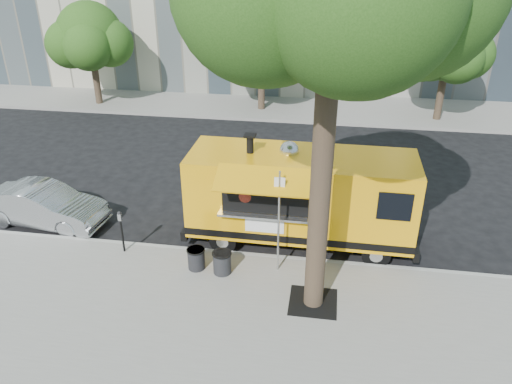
% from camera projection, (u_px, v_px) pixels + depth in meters
% --- Properties ---
extents(ground, '(120.00, 120.00, 0.00)m').
position_uv_depth(ground, '(234.00, 239.00, 15.49)').
color(ground, black).
rests_on(ground, ground).
extents(sidewalk, '(60.00, 6.00, 0.15)m').
position_uv_depth(sidewalk, '(201.00, 326.00, 11.94)').
color(sidewalk, gray).
rests_on(sidewalk, ground).
extents(curb, '(60.00, 0.14, 0.16)m').
position_uv_depth(curb, '(228.00, 254.00, 14.64)').
color(curb, '#999993').
rests_on(curb, ground).
extents(far_sidewalk, '(60.00, 5.00, 0.15)m').
position_uv_depth(far_sidewalk, '(281.00, 106.00, 27.31)').
color(far_sidewalk, gray).
rests_on(far_sidewalk, ground).
extents(tree_well, '(1.20, 1.20, 0.02)m').
position_uv_depth(tree_well, '(313.00, 302.00, 12.60)').
color(tree_well, black).
rests_on(tree_well, sidewalk).
extents(far_tree_a, '(3.42, 3.42, 5.36)m').
position_uv_depth(far_tree_a, '(90.00, 35.00, 25.93)').
color(far_tree_a, '#33261C').
rests_on(far_tree_a, far_sidewalk).
extents(far_tree_b, '(3.60, 3.60, 5.50)m').
position_uv_depth(far_tree_b, '(262.00, 38.00, 25.02)').
color(far_tree_b, '#33261C').
rests_on(far_tree_b, far_sidewalk).
extents(far_tree_c, '(3.24, 3.24, 5.21)m').
position_uv_depth(far_tree_c, '(449.00, 47.00, 23.57)').
color(far_tree_c, '#33261C').
rests_on(far_tree_c, far_sidewalk).
extents(sign_post, '(0.28, 0.06, 3.00)m').
position_uv_depth(sign_post, '(279.00, 216.00, 13.07)').
color(sign_post, silver).
rests_on(sign_post, sidewalk).
extents(parking_meter, '(0.11, 0.11, 1.33)m').
position_uv_depth(parking_meter, '(121.00, 227.00, 14.26)').
color(parking_meter, black).
rests_on(parking_meter, sidewalk).
extents(food_truck, '(6.87, 3.19, 3.38)m').
position_uv_depth(food_truck, '(299.00, 196.00, 14.64)').
color(food_truck, '#FFAE0D').
rests_on(food_truck, ground).
extents(sedan, '(4.18, 1.88, 1.33)m').
position_uv_depth(sedan, '(45.00, 206.00, 16.03)').
color(sedan, '#A1A3A8').
rests_on(sedan, ground).
extents(trash_bin_left, '(0.51, 0.51, 0.61)m').
position_uv_depth(trash_bin_left, '(196.00, 258.00, 13.76)').
color(trash_bin_left, black).
rests_on(trash_bin_left, sidewalk).
extents(trash_bin_right, '(0.53, 0.53, 0.64)m').
position_uv_depth(trash_bin_right, '(222.00, 262.00, 13.57)').
color(trash_bin_right, black).
rests_on(trash_bin_right, sidewalk).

